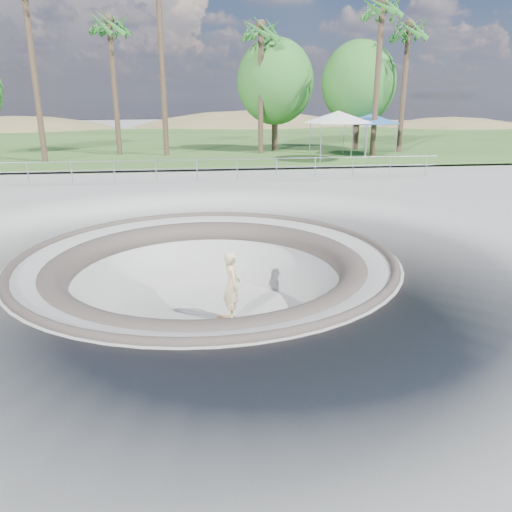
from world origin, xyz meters
The scene contains 15 objects.
ground centered at (0.00, 0.00, 0.00)m, with size 180.00×180.00×0.00m, color #A8A8A3.
skate_bowl centered at (0.00, 0.00, -1.83)m, with size 14.00×14.00×4.10m.
grass_strip centered at (0.00, 34.00, 0.22)m, with size 180.00×36.00×0.12m.
distant_hills centered at (3.78, 57.17, -7.02)m, with size 103.20×45.00×28.60m.
safety_railing centered at (0.00, 12.00, 0.69)m, with size 25.00×0.06×1.03m.
skateboard centered at (0.67, -0.17, -1.83)m, with size 0.92×0.52×0.09m.
skater centered at (0.67, -0.17, -0.82)m, with size 0.72×0.47×1.98m, color beige.
canopy_white centered at (8.88, 18.00, 2.92)m, with size 5.98×5.98×3.02m.
canopy_blue centered at (12.08, 20.97, 2.68)m, with size 5.19×5.19×2.74m.
palm_b centered at (-5.13, 23.09, 8.34)m, with size 2.60×2.60×9.49m.
palm_d centered at (4.71, 22.76, 8.15)m, with size 2.60×2.60×9.28m.
palm_e centered at (11.94, 19.95, 9.17)m, with size 2.60×2.60×10.39m.
palm_f centered at (14.77, 22.19, 8.27)m, with size 2.60×2.60×9.41m.
bushy_tree_mid centered at (6.03, 24.61, 5.13)m, with size 5.54×5.04×8.00m.
bushy_tree_right centered at (12.18, 24.25, 5.06)m, with size 5.47×4.97×7.89m.
Camera 1 is at (-0.36, -12.99, 4.16)m, focal length 35.00 mm.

